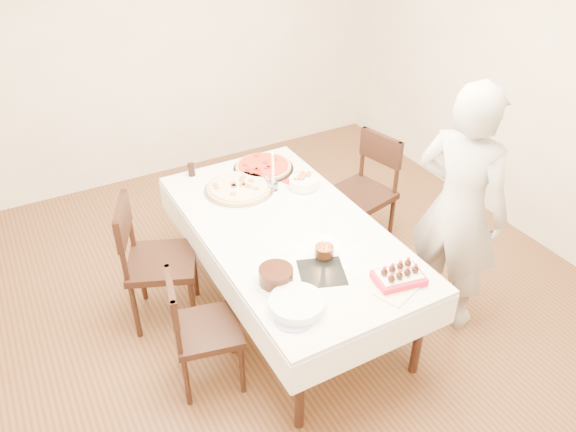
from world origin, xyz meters
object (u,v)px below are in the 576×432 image
taper_candle (273,171)px  layer_cake (276,276)px  strawberry_box (399,277)px  chair_left_savory (162,262)px  pizza_white (239,188)px  pizza_pepperoni (263,167)px  dining_table (288,269)px  person (459,210)px  chair_left_dessert (207,330)px  birthday_cake (324,247)px  cola_glass (191,170)px  chair_right_savory (361,195)px  pasta_bowl (303,182)px

taper_candle → layer_cake: size_ratio=1.26×
layer_cake → strawberry_box: (0.65, -0.34, -0.02)m
chair_left_savory → strawberry_box: bearing=155.8°
pizza_white → pizza_pepperoni: bearing=33.6°
strawberry_box → pizza_white: bearing=105.7°
taper_candle → strawberry_box: bearing=-82.6°
dining_table → person: person is taller
chair_left_dessert → pizza_pepperoni: 1.54m
pizza_pepperoni → layer_cake: size_ratio=1.84×
chair_left_dessert → pizza_pepperoni: size_ratio=1.78×
pizza_white → pizza_pepperoni: 0.37m
taper_candle → birthday_cake: 0.90m
cola_glass → pizza_pepperoni: bearing=-18.7°
chair_right_savory → layer_cake: size_ratio=3.74×
dining_table → pizza_white: size_ratio=4.01×
dining_table → birthday_cake: (0.04, -0.40, 0.45)m
dining_table → pizza_pepperoni: pizza_pepperoni is taller
chair_right_savory → layer_cake: (-1.28, -0.91, 0.31)m
person → birthday_cake: 0.97m
taper_candle → pasta_bowl: bearing=-19.9°
pizza_pepperoni → cola_glass: cola_glass is taller
person → taper_candle: size_ratio=5.42×
pasta_bowl → cola_glass: bearing=139.3°
person → pizza_pepperoni: size_ratio=3.73×
chair_left_dessert → layer_cake: (0.41, -0.14, 0.37)m
pizza_white → taper_candle: bearing=-26.6°
dining_table → pizza_white: 0.72m
dining_table → chair_left_savory: 0.90m
dining_table → pasta_bowl: bearing=48.6°
pasta_bowl → pizza_pepperoni: bearing=109.1°
chair_right_savory → chair_left_savory: size_ratio=0.99×
birthday_cake → pizza_white: bearing=97.7°
dining_table → cola_glass: bearing=108.2°
taper_candle → strawberry_box: 1.32m
dining_table → cola_glass: size_ratio=20.50×
cola_glass → pizza_white: bearing=-59.3°
person → strawberry_box: 0.74m
pizza_white → pizza_pepperoni: same height
person → taper_candle: (-0.85, 1.06, 0.01)m
pizza_pepperoni → birthday_cake: 1.22m
chair_left_dessert → chair_left_savory: bearing=-73.0°
pasta_bowl → birthday_cake: bearing=-111.4°
layer_cake → pizza_white: bearing=76.8°
pizza_white → birthday_cake: (0.13, -1.00, 0.06)m
pizza_white → cola_glass: size_ratio=5.12×
chair_left_savory → person: person is taller
chair_left_savory → pizza_white: size_ratio=1.87×
person → strawberry_box: size_ratio=6.17×
pizza_pepperoni → birthday_cake: size_ratio=3.66×
chair_left_savory → layer_cake: (0.47, -0.84, 0.30)m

